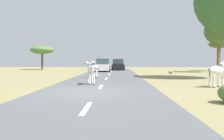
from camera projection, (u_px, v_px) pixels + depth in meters
name	position (u px, v px, depth m)	size (l,w,h in m)	color
ground_plane	(88.00, 92.00, 11.23)	(90.00, 90.00, 0.00)	#8E8456
road	(98.00, 92.00, 11.22)	(6.00, 64.00, 0.05)	#56595B
lane_markings	(96.00, 94.00, 10.22)	(0.16, 56.00, 0.01)	silver
zebra_0	(91.00, 70.00, 14.46)	(0.71, 1.52, 1.48)	silver
zebra_1	(217.00, 71.00, 13.34)	(1.56, 1.00, 1.59)	silver
zebra_2	(93.00, 68.00, 20.41)	(1.43, 0.84, 1.43)	silver
car_0	(118.00, 65.00, 37.16)	(2.13, 4.40, 1.74)	black
car_1	(103.00, 66.00, 31.94)	(2.13, 4.40, 1.74)	white
tree_1	(42.00, 50.00, 39.40)	(3.91, 3.91, 4.01)	#4C3823
tree_4	(219.00, 31.00, 30.29)	(3.61, 3.61, 7.21)	brown
tree_5	(219.00, 45.00, 34.32)	(3.05, 3.05, 4.45)	#4C3823
rock_0	(171.00, 72.00, 27.57)	(0.51, 0.46, 0.35)	gray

